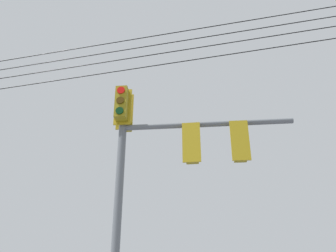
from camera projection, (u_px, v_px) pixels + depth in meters
signal_mast_assembly at (156, 160)px, 9.15m from camera, size 4.49×0.97×6.97m
overhead_wire_span at (95, 60)px, 10.87m from camera, size 21.20×1.05×1.84m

